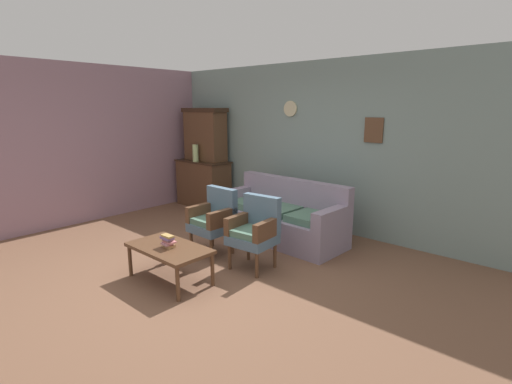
% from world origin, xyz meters
% --- Properties ---
extents(ground_plane, '(7.68, 7.68, 0.00)m').
position_xyz_m(ground_plane, '(0.00, 0.00, 0.00)').
color(ground_plane, brown).
extents(wall_back_with_decor, '(6.40, 0.09, 2.70)m').
position_xyz_m(wall_back_with_decor, '(0.00, 2.63, 1.35)').
color(wall_back_with_decor, gray).
rests_on(wall_back_with_decor, ground).
extents(wall_left_side, '(0.06, 5.20, 2.70)m').
position_xyz_m(wall_left_side, '(-3.23, 0.00, 1.35)').
color(wall_left_side, gray).
rests_on(wall_left_side, ground).
extents(side_cabinet, '(1.16, 0.55, 0.93)m').
position_xyz_m(side_cabinet, '(-2.51, 2.25, 0.47)').
color(side_cabinet, brown).
rests_on(side_cabinet, ground).
extents(cabinet_upper_hutch, '(0.99, 0.38, 1.03)m').
position_xyz_m(cabinet_upper_hutch, '(-2.51, 2.33, 1.45)').
color(cabinet_upper_hutch, brown).
rests_on(cabinet_upper_hutch, side_cabinet).
extents(vase_on_cabinet, '(0.12, 0.12, 0.34)m').
position_xyz_m(vase_on_cabinet, '(-2.51, 2.07, 1.10)').
color(vase_on_cabinet, '#ACC37F').
rests_on(vase_on_cabinet, side_cabinet).
extents(floral_couch, '(2.04, 0.87, 0.90)m').
position_xyz_m(floral_couch, '(-0.08, 1.71, 0.33)').
color(floral_couch, gray).
rests_on(floral_couch, ground).
extents(armchair_by_doorway, '(0.53, 0.50, 0.90)m').
position_xyz_m(armchair_by_doorway, '(-0.41, 0.63, 0.50)').
color(armchair_by_doorway, slate).
rests_on(armchair_by_doorway, ground).
extents(armchair_near_couch_end, '(0.56, 0.53, 0.90)m').
position_xyz_m(armchair_near_couch_end, '(0.32, 0.64, 0.50)').
color(armchair_near_couch_end, slate).
rests_on(armchair_near_couch_end, ground).
extents(coffee_table, '(1.00, 0.56, 0.42)m').
position_xyz_m(coffee_table, '(-0.15, -0.30, 0.38)').
color(coffee_table, brown).
rests_on(coffee_table, ground).
extents(book_stack_on_table, '(0.17, 0.12, 0.15)m').
position_xyz_m(book_stack_on_table, '(-0.14, -0.32, 0.50)').
color(book_stack_on_table, '#A7794A').
rests_on(book_stack_on_table, coffee_table).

